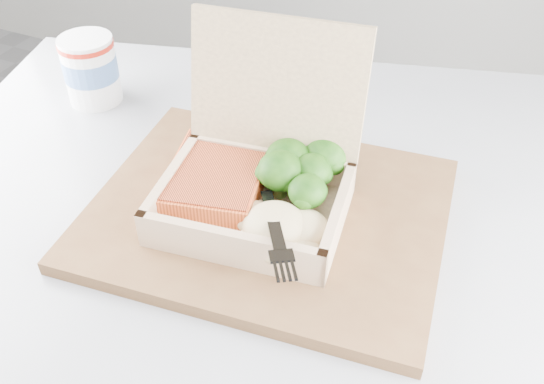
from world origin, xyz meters
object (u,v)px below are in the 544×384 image
at_px(serving_tray, 268,213).
at_px(takeout_container, 260,167).
at_px(cafe_table, 256,359).
at_px(paper_cup, 90,68).

bearing_deg(serving_tray, takeout_container, 145.20).
height_order(cafe_table, serving_tray, serving_tray).
distance_m(serving_tray, takeout_container, 0.06).
height_order(cafe_table, takeout_container, takeout_container).
relative_size(serving_tray, paper_cup, 4.02).
distance_m(cafe_table, paper_cup, 0.46).
bearing_deg(takeout_container, serving_tray, -42.71).
bearing_deg(paper_cup, cafe_table, -27.87).
relative_size(serving_tray, takeout_container, 1.75).
bearing_deg(takeout_container, cafe_table, -80.29).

